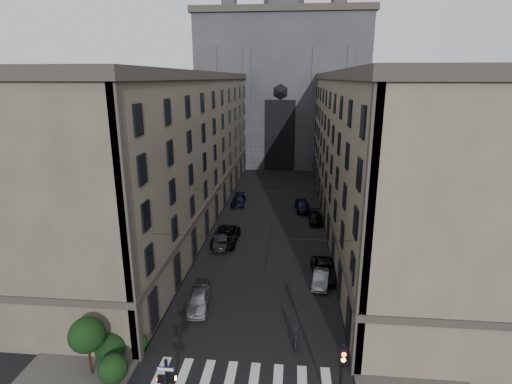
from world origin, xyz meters
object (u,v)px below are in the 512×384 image
(car_left_near, at_px, (199,301))
(car_left_midfar, at_px, (226,237))
(car_left_midnear, at_px, (220,241))
(pedestrian, at_px, (296,340))
(car_left_far, at_px, (238,200))
(car_right_midfar, at_px, (315,218))
(traffic_light_right, at_px, (341,378))
(car_right_far, at_px, (303,205))
(gothic_tower, at_px, (282,79))
(car_right_near, at_px, (321,278))
(car_right_midnear, at_px, (325,270))

(car_left_near, bearing_deg, car_left_midfar, 84.21)
(car_left_midnear, height_order, pedestrian, pedestrian)
(car_left_midfar, xyz_separation_m, car_left_far, (-0.51, 14.37, -0.13))
(car_left_midnear, bearing_deg, car_right_midfar, 33.19)
(traffic_light_right, relative_size, car_right_far, 1.09)
(gothic_tower, height_order, car_left_far, gothic_tower)
(traffic_light_right, height_order, car_left_near, traffic_light_right)
(car_left_midfar, relative_size, pedestrian, 3.11)
(traffic_light_right, relative_size, car_left_near, 1.23)
(car_right_near, bearing_deg, traffic_light_right, -82.43)
(car_left_far, distance_m, car_right_midfar, 12.73)
(gothic_tower, xyz_separation_m, car_right_midnear, (6.05, -55.86, -17.08))
(car_left_midfar, relative_size, car_right_midfar, 1.34)
(car_right_midfar, bearing_deg, car_left_near, -117.98)
(car_left_far, relative_size, car_right_near, 1.22)
(car_left_far, bearing_deg, car_left_midnear, -91.34)
(gothic_tower, relative_size, car_right_near, 14.89)
(car_left_midnear, height_order, car_right_far, car_right_far)
(car_left_midfar, distance_m, pedestrian, 19.62)
(car_right_near, bearing_deg, car_left_midnear, 152.70)
(pedestrian, bearing_deg, car_right_near, -2.36)
(car_right_far, xyz_separation_m, pedestrian, (-0.95, -30.42, 0.13))
(car_left_midnear, height_order, car_left_midfar, car_left_midfar)
(car_left_midfar, bearing_deg, car_right_midnear, -31.73)
(car_left_midnear, distance_m, car_right_far, 16.44)
(pedestrian, bearing_deg, car_left_midfar, 34.88)
(car_left_midnear, relative_size, car_right_midfar, 0.98)
(traffic_light_right, xyz_separation_m, car_left_far, (-10.69, 38.39, -2.60))
(car_right_far, bearing_deg, car_left_far, 162.02)
(traffic_light_right, bearing_deg, car_left_near, 133.39)
(car_right_midfar, bearing_deg, car_right_midnear, -91.28)
(car_left_midfar, bearing_deg, car_left_far, 93.06)
(gothic_tower, distance_m, car_right_midnear, 58.72)
(gothic_tower, xyz_separation_m, car_left_far, (-5.09, -34.65, -17.11))
(car_left_far, distance_m, car_right_near, 25.23)
(traffic_light_right, bearing_deg, car_left_midnear, 114.74)
(car_left_far, relative_size, car_right_midfar, 1.09)
(car_left_midfar, bearing_deg, traffic_light_right, -66.00)
(car_right_midnear, bearing_deg, gothic_tower, 94.40)
(car_left_near, xyz_separation_m, car_left_midnear, (-0.45, 12.22, -0.02))
(car_left_far, height_order, car_right_midfar, car_left_far)
(car_left_midfar, bearing_deg, car_right_near, -38.74)
(car_right_near, distance_m, car_right_far, 21.00)
(car_left_near, relative_size, car_right_far, 0.89)
(car_left_midnear, bearing_deg, car_right_midnear, -34.10)
(car_left_midfar, height_order, car_right_midnear, car_left_midfar)
(car_left_midfar, bearing_deg, car_left_midnear, -107.69)
(car_right_near, relative_size, car_right_midnear, 0.76)
(car_left_midnear, xyz_separation_m, car_left_midfar, (0.38, 1.11, 0.11))
(car_right_midfar, distance_m, pedestrian, 25.99)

